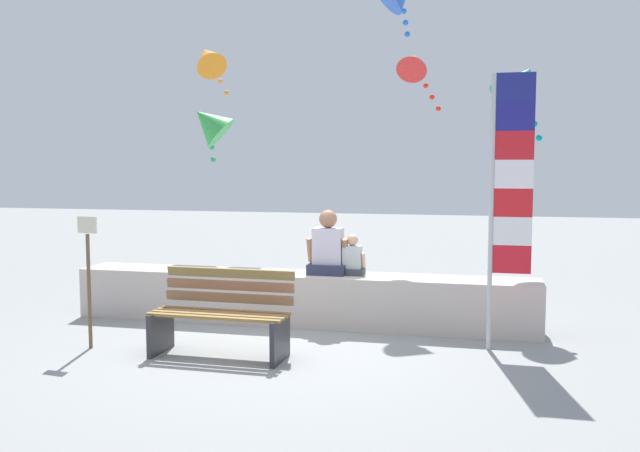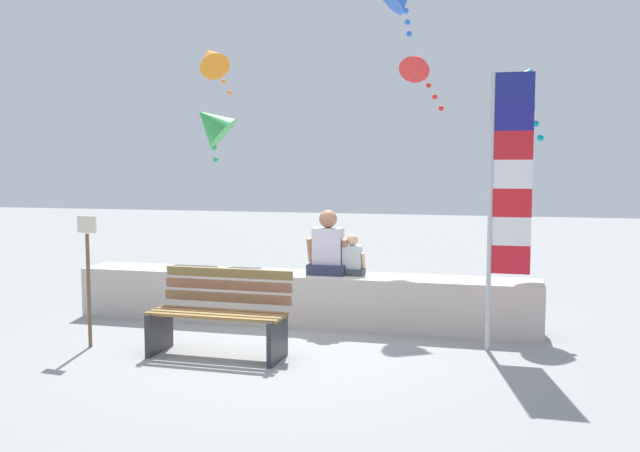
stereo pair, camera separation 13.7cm
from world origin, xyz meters
The scene contains 11 objects.
ground_plane centered at (0.00, 0.00, 0.00)m, with size 40.00×40.00×0.00m, color gray.
seawall_ledge centered at (0.00, 1.01, 0.32)m, with size 5.81×0.64×0.63m, color #BFB3A9.
park_bench centered at (-0.44, -0.57, 0.41)m, with size 1.46×0.64×0.88m.
person_adult centered at (0.34, 1.05, 0.94)m, with size 0.52×0.38×0.80m.
person_child centered at (0.65, 1.05, 0.83)m, with size 0.33×0.24×0.50m.
flag_banner centered at (2.43, 0.29, 1.74)m, with size 0.45×0.05×2.94m.
kite_red centered at (1.11, 3.76, 3.57)m, with size 0.71×0.66×1.07m.
kite_green centered at (-1.73, 2.31, 2.60)m, with size 0.84×0.71×0.95m.
kite_teal centered at (2.65, 2.18, 3.04)m, with size 1.02×0.97×1.15m.
kite_orange centered at (-2.13, 3.29, 3.69)m, with size 0.82×0.85×0.93m.
sign_post centered at (-1.93, -0.65, 0.84)m, with size 0.24×0.05×1.44m.
Camera 2 is at (2.30, -7.15, 2.00)m, focal length 38.43 mm.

